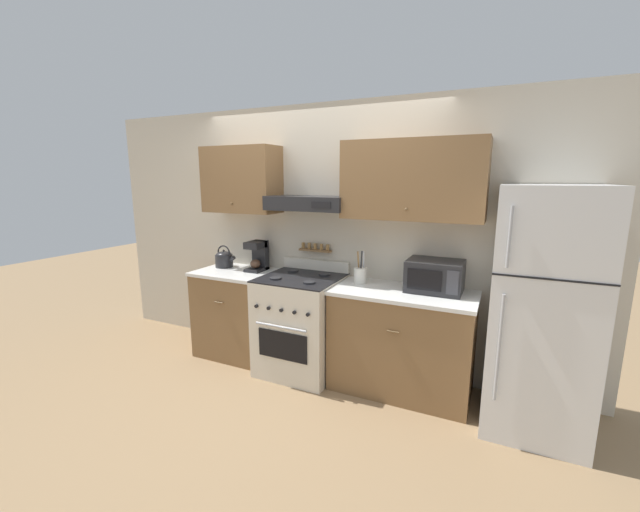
% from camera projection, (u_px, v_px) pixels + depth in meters
% --- Properties ---
extents(ground_plane, '(16.00, 16.00, 0.00)m').
position_uv_depth(ground_plane, '(288.00, 381.00, 3.63)').
color(ground_plane, '#937551').
extents(wall_back, '(5.20, 0.46, 2.55)m').
position_uv_depth(wall_back, '(323.00, 221.00, 3.85)').
color(wall_back, beige).
rests_on(wall_back, ground_plane).
extents(counter_left, '(0.83, 0.63, 0.91)m').
position_uv_depth(counter_left, '(239.00, 312.00, 4.15)').
color(counter_left, brown).
rests_on(counter_left, ground_plane).
extents(counter_right, '(1.20, 0.63, 0.91)m').
position_uv_depth(counter_right, '(402.00, 341.00, 3.42)').
color(counter_right, brown).
rests_on(counter_right, ground_plane).
extents(stove_range, '(0.72, 0.73, 1.04)m').
position_uv_depth(stove_range, '(301.00, 324.00, 3.77)').
color(stove_range, beige).
rests_on(stove_range, ground_plane).
extents(refrigerator, '(0.69, 0.76, 1.81)m').
position_uv_depth(refrigerator, '(542.00, 311.00, 2.83)').
color(refrigerator, white).
rests_on(refrigerator, ground_plane).
extents(tea_kettle, '(0.24, 0.19, 0.24)m').
position_uv_depth(tea_kettle, '(224.00, 259.00, 4.22)').
color(tea_kettle, '#232326').
rests_on(tea_kettle, counter_left).
extents(coffee_maker, '(0.16, 0.24, 0.31)m').
position_uv_depth(coffee_maker, '(258.00, 255.00, 4.06)').
color(coffee_maker, black).
rests_on(coffee_maker, counter_left).
extents(microwave, '(0.46, 0.36, 0.27)m').
position_uv_depth(microwave, '(435.00, 276.00, 3.30)').
color(microwave, '#232326').
rests_on(microwave, counter_right).
extents(utensil_crock, '(0.12, 0.12, 0.30)m').
position_uv_depth(utensil_crock, '(360.00, 275.00, 3.57)').
color(utensil_crock, silver).
rests_on(utensil_crock, counter_right).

